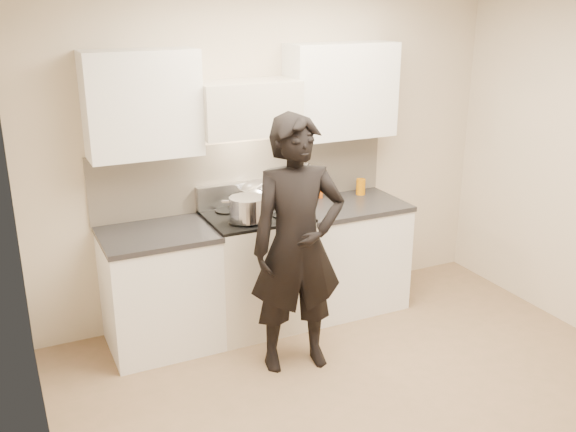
{
  "coord_description": "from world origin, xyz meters",
  "views": [
    {
      "loc": [
        -2.09,
        -2.94,
        2.54
      ],
      "look_at": [
        -0.19,
        1.05,
        1.03
      ],
      "focal_mm": 40.0,
      "sensor_mm": 36.0,
      "label": 1
    }
  ],
  "objects_px": {
    "stove": "(256,269)",
    "wok": "(262,192)",
    "person": "(297,246)",
    "utensil_crock": "(306,189)",
    "counter_right": "(346,254)"
  },
  "relations": [
    {
      "from": "stove",
      "to": "wok",
      "type": "relative_size",
      "value": 2.01
    },
    {
      "from": "stove",
      "to": "utensil_crock",
      "type": "height_order",
      "value": "utensil_crock"
    },
    {
      "from": "stove",
      "to": "wok",
      "type": "distance_m",
      "value": 0.62
    },
    {
      "from": "counter_right",
      "to": "person",
      "type": "bearing_deg",
      "value": -139.54
    },
    {
      "from": "utensil_crock",
      "to": "person",
      "type": "height_order",
      "value": "person"
    },
    {
      "from": "person",
      "to": "utensil_crock",
      "type": "bearing_deg",
      "value": 69.14
    },
    {
      "from": "stove",
      "to": "person",
      "type": "xyz_separation_m",
      "value": [
        0.03,
        -0.68,
        0.44
      ]
    },
    {
      "from": "counter_right",
      "to": "utensil_crock",
      "type": "distance_m",
      "value": 0.66
    },
    {
      "from": "stove",
      "to": "counter_right",
      "type": "bearing_deg",
      "value": 0.0
    },
    {
      "from": "counter_right",
      "to": "person",
      "type": "xyz_separation_m",
      "value": [
        -0.8,
        -0.68,
        0.45
      ]
    },
    {
      "from": "stove",
      "to": "utensil_crock",
      "type": "distance_m",
      "value": 0.8
    },
    {
      "from": "utensil_crock",
      "to": "person",
      "type": "relative_size",
      "value": 0.17
    },
    {
      "from": "stove",
      "to": "person",
      "type": "distance_m",
      "value": 0.81
    },
    {
      "from": "utensil_crock",
      "to": "wok",
      "type": "bearing_deg",
      "value": -170.72
    },
    {
      "from": "stove",
      "to": "wok",
      "type": "bearing_deg",
      "value": 50.75
    }
  ]
}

